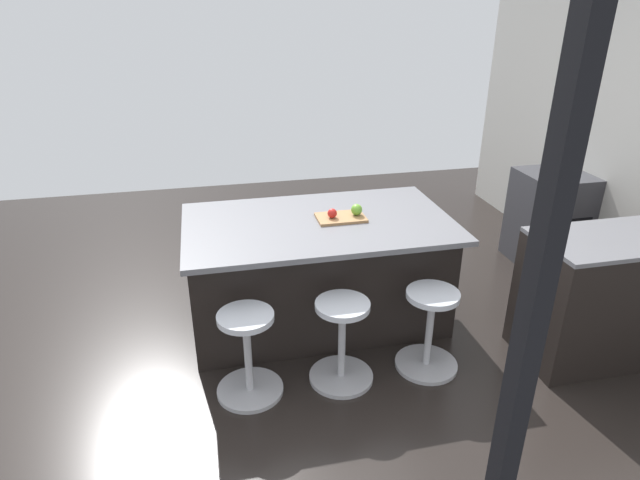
{
  "coord_description": "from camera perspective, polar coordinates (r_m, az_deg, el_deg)",
  "views": [
    {
      "loc": [
        0.69,
        3.49,
        2.4
      ],
      "look_at": [
        -0.1,
        -0.02,
        0.75
      ],
      "focal_mm": 29.98,
      "sensor_mm": 36.0,
      "label": 1
    }
  ],
  "objects": [
    {
      "name": "kitchen_island",
      "position": [
        4.18,
        -0.29,
        -3.25
      ],
      "size": [
        1.98,
        1.18,
        0.88
      ],
      "color": "black",
      "rests_on": "ground_plane"
    },
    {
      "name": "cutting_board",
      "position": [
        3.99,
        2.23,
        2.4
      ],
      "size": [
        0.36,
        0.24,
        0.02
      ],
      "primitive_type": "cube",
      "color": "olive",
      "rests_on": "kitchen_island"
    },
    {
      "name": "stool_near_camera",
      "position": [
        3.55,
        -7.69,
        -12.23
      ],
      "size": [
        0.44,
        0.44,
        0.6
      ],
      "color": "#B7B7BC",
      "rests_on": "ground_plane"
    },
    {
      "name": "window_panel_rear",
      "position": [
        1.6,
        18.82,
        -22.44
      ],
      "size": [
        5.7,
        0.12,
        2.91
      ],
      "color": "beige",
      "rests_on": "ground_plane"
    },
    {
      "name": "apple_red",
      "position": [
        3.95,
        1.31,
        2.87
      ],
      "size": [
        0.07,
        0.07,
        0.07
      ],
      "primitive_type": "sphere",
      "color": "red",
      "rests_on": "cutting_board"
    },
    {
      "name": "stool_by_window",
      "position": [
        3.81,
        11.58,
        -9.64
      ],
      "size": [
        0.44,
        0.44,
        0.6
      ],
      "color": "#B7B7BC",
      "rests_on": "ground_plane"
    },
    {
      "name": "ground_plane",
      "position": [
        4.29,
        -1.21,
        -9.36
      ],
      "size": [
        7.4,
        7.4,
        0.0
      ],
      "primitive_type": "plane",
      "color": "black"
    },
    {
      "name": "apple_green",
      "position": [
        4.0,
        3.93,
        3.25
      ],
      "size": [
        0.09,
        0.09,
        0.09
      ],
      "primitive_type": "sphere",
      "color": "#609E2D",
      "rests_on": "cutting_board"
    },
    {
      "name": "stool_middle",
      "position": [
        3.63,
        2.34,
        -11.04
      ],
      "size": [
        0.44,
        0.44,
        0.6
      ],
      "color": "#B7B7BC",
      "rests_on": "ground_plane"
    },
    {
      "name": "oven_range",
      "position": [
        5.59,
        23.24,
        2.12
      ],
      "size": [
        0.6,
        0.61,
        0.9
      ],
      "color": "#38383D",
      "rests_on": "ground_plane"
    }
  ]
}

